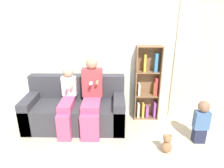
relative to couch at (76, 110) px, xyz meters
The scene contains 9 objects.
ground_plane 0.70m from the couch, 52.86° to the right, with size 14.00×14.00×0.00m, color beige.
back_wall 1.12m from the couch, 49.50° to the left, with size 10.00×0.06×2.55m.
curtain_panel 2.42m from the couch, ahead, with size 0.79×0.04×2.24m.
couch is the anchor object (origin of this frame).
adult_seated 0.50m from the couch, 20.88° to the right, with size 0.37×0.73×1.30m.
child_seated 0.33m from the couch, 125.09° to the right, with size 0.27×0.75×1.12m.
toddler_standing 2.20m from the couch, 12.93° to the right, with size 0.24×0.18×0.75m.
bookshelf 1.46m from the couch, 12.80° to the left, with size 0.47×0.23×1.47m.
teddy_bear 1.73m from the couch, 26.97° to the right, with size 0.16×0.13×0.33m.
Camera 1 is at (0.36, -2.83, 2.10)m, focal length 32.00 mm.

